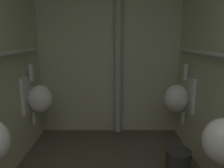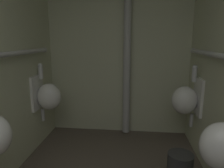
{
  "view_description": "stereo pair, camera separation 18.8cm",
  "coord_description": "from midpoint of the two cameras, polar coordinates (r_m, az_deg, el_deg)",
  "views": [
    {
      "loc": [
        0.04,
        0.23,
        1.38
      ],
      "look_at": [
        0.03,
        2.06,
        0.99
      ],
      "focal_mm": 33.41,
      "sensor_mm": 36.0,
      "label": 1
    },
    {
      "loc": [
        0.23,
        0.23,
        1.38
      ],
      "look_at": [
        0.03,
        2.06,
        0.99
      ],
      "focal_mm": 33.41,
      "sensor_mm": 36.0,
      "label": 2
    }
  ],
  "objects": [
    {
      "name": "waste_bin",
      "position": [
        2.25,
        15.28,
        -20.96
      ],
      "size": [
        0.24,
        0.24,
        0.34
      ],
      "primitive_type": "cylinder",
      "color": "#2D2D2D",
      "rests_on": "ground"
    },
    {
      "name": "standpipe_back_wall",
      "position": [
        2.92,
        0.1,
        11.94
      ],
      "size": [
        0.1,
        0.1,
        2.69
      ],
      "primitive_type": "cylinder",
      "color": "#B2B2B2",
      "rests_on": "ground"
    },
    {
      "name": "urinal_left_far",
      "position": [
        2.74,
        -21.09,
        -3.49
      ],
      "size": [
        0.32,
        0.3,
        0.76
      ],
      "color": "white"
    },
    {
      "name": "urinal_right_far",
      "position": [
        2.67,
        16.01,
        -3.53
      ],
      "size": [
        0.32,
        0.3,
        0.76
      ],
      "color": "white"
    },
    {
      "name": "wall_back",
      "position": [
        3.04,
        -2.35,
        11.94
      ],
      "size": [
        2.14,
        0.06,
        2.74
      ],
      "primitive_type": "cube",
      "color": "beige",
      "rests_on": "ground"
    }
  ]
}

